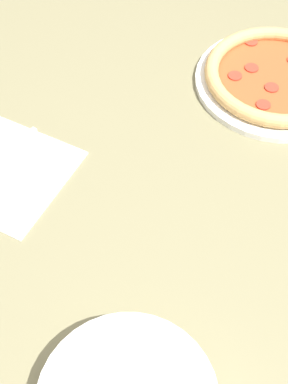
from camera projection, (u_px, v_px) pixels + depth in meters
name	position (u px, v px, depth m)	size (l,w,h in m)	color
ground_plane	(156.00, 328.00, 1.49)	(8.00, 8.00, 0.00)	#4C4238
dining_table	(162.00, 187.00, 0.97)	(1.35, 1.09, 0.74)	#706B4C
pizza	(276.00, 77.00, 0.99)	(0.30, 0.30, 0.04)	white
napkin	(6.00, 172.00, 0.88)	(0.20, 0.20, 0.00)	white
fork	(21.00, 177.00, 0.87)	(0.03, 0.17, 0.00)	silver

